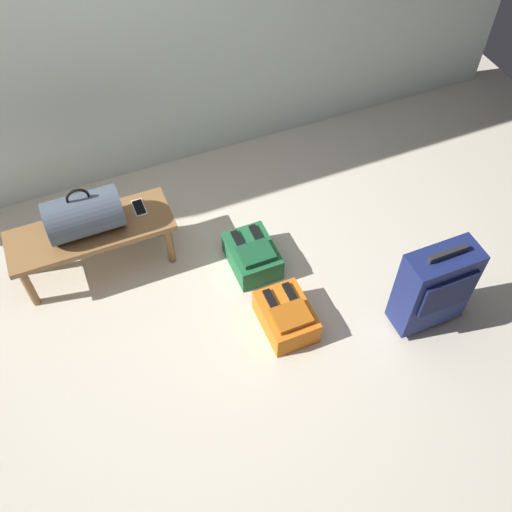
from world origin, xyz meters
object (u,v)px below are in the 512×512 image
bench (91,235)px  duffel_bag_slate (84,214)px  backpack_orange (286,316)px  suitcase_upright_navy (434,287)px  cell_phone (139,208)px  backpack_green (252,255)px

bench → duffel_bag_slate: size_ratio=2.27×
backpack_orange → bench: bearing=136.7°
bench → duffel_bag_slate: bearing=180.0°
bench → duffel_bag_slate: duffel_bag_slate is taller
duffel_bag_slate → suitcase_upright_navy: duffel_bag_slate is taller
cell_phone → duffel_bag_slate: bearing=-171.0°
bench → backpack_orange: bench is taller
backpack_green → backpack_orange: bearing=-88.9°
backpack_green → backpack_orange: same height
bench → backpack_green: 1.01m
bench → suitcase_upright_navy: size_ratio=1.53×
cell_phone → backpack_green: 0.77m
cell_phone → bench: bearing=-170.9°
duffel_bag_slate → bench: bearing=-0.0°
cell_phone → backpack_orange: size_ratio=0.38×
bench → backpack_green: bearing=-21.9°
bench → backpack_green: bench is taller
cell_phone → suitcase_upright_navy: (1.38, -1.20, -0.03)m
cell_phone → backpack_orange: bearing=-57.0°
backpack_orange → cell_phone: bearing=123.0°
bench → duffel_bag_slate: (-0.00, 0.00, 0.19)m
backpack_green → backpack_orange: size_ratio=1.00×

